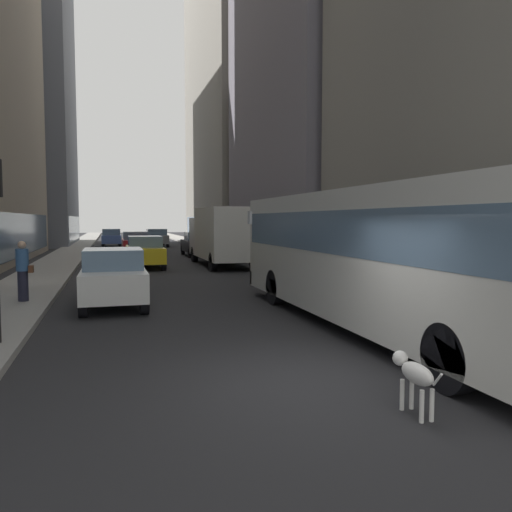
# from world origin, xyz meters

# --- Properties ---
(ground_plane) EXTENTS (120.00, 120.00, 0.00)m
(ground_plane) POSITION_xyz_m (0.00, 35.00, 0.00)
(ground_plane) COLOR #232326
(sidewalk_left) EXTENTS (2.40, 110.00, 0.15)m
(sidewalk_left) POSITION_xyz_m (-5.70, 35.00, 0.07)
(sidewalk_left) COLOR gray
(sidewalk_left) RESTS_ON ground
(sidewalk_right) EXTENTS (2.40, 110.00, 0.15)m
(sidewalk_right) POSITION_xyz_m (5.70, 35.00, 0.07)
(sidewalk_right) COLOR #9E9991
(sidewalk_right) RESTS_ON ground
(building_left_far) EXTENTS (11.15, 16.00, 27.47)m
(building_left_far) POSITION_xyz_m (-11.90, 46.62, 13.73)
(building_left_far) COLOR slate
(building_left_far) RESTS_ON ground
(building_right_far) EXTENTS (11.33, 21.17, 37.50)m
(building_right_far) POSITION_xyz_m (11.90, 45.29, 18.74)
(building_right_far) COLOR gray
(building_right_far) RESTS_ON ground
(transit_bus) EXTENTS (2.78, 11.53, 3.05)m
(transit_bus) POSITION_xyz_m (2.80, 3.18, 1.78)
(transit_bus) COLOR silver
(transit_bus) RESTS_ON ground
(car_grey_wagon) EXTENTS (1.86, 4.59, 1.62)m
(car_grey_wagon) POSITION_xyz_m (1.20, 40.15, 0.82)
(car_grey_wagon) COLOR slate
(car_grey_wagon) RESTS_ON ground
(car_yellow_taxi) EXTENTS (1.75, 4.45, 1.62)m
(car_yellow_taxi) POSITION_xyz_m (-1.20, 19.22, 0.82)
(car_yellow_taxi) COLOR yellow
(car_yellow_taxi) RESTS_ON ground
(car_blue_hatchback) EXTENTS (1.70, 4.56, 1.62)m
(car_blue_hatchback) POSITION_xyz_m (-2.80, 41.45, 0.82)
(car_blue_hatchback) COLOR #4C6BB7
(car_blue_hatchback) RESTS_ON ground
(car_white_van) EXTENTS (1.71, 4.36, 1.62)m
(car_white_van) POSITION_xyz_m (-2.80, 7.93, 0.82)
(car_white_van) COLOR silver
(car_white_van) RESTS_ON ground
(car_black_suv) EXTENTS (1.80, 4.18, 1.62)m
(car_black_suv) POSITION_xyz_m (2.80, 26.71, 0.82)
(car_black_suv) COLOR black
(car_black_suv) RESTS_ON ground
(car_red_coupe) EXTENTS (1.75, 4.35, 1.62)m
(car_red_coupe) POSITION_xyz_m (-1.20, 29.30, 0.82)
(car_red_coupe) COLOR red
(car_red_coupe) RESTS_ON ground
(box_truck) EXTENTS (2.30, 7.50, 3.05)m
(box_truck) POSITION_xyz_m (2.80, 19.09, 1.67)
(box_truck) COLOR silver
(box_truck) RESTS_ON ground
(dalmatian_dog) EXTENTS (0.22, 0.96, 0.72)m
(dalmatian_dog) POSITION_xyz_m (0.75, -1.49, 0.51)
(dalmatian_dog) COLOR white
(dalmatian_dog) RESTS_ON ground
(pedestrian_with_handbag) EXTENTS (0.45, 0.34, 1.69)m
(pedestrian_with_handbag) POSITION_xyz_m (-5.24, 8.42, 1.01)
(pedestrian_with_handbag) COLOR #1E1E2D
(pedestrian_with_handbag) RESTS_ON sidewalk_left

